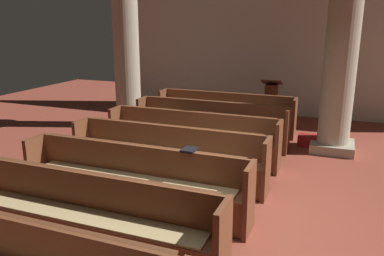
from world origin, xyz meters
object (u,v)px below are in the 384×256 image
Objects in this scene: pew_row_2 at (192,135)px; pillar_far_side at (126,48)px; pew_row_1 at (210,122)px; lectern at (271,104)px; hymn_book at (189,150)px; pew_row_5 at (83,214)px; kneeler_box_red at (308,141)px; pew_row_0 at (225,111)px; pew_row_3 at (167,153)px; pillar_aisle_side at (341,55)px; pew_row_4 at (133,178)px.

pillar_far_side is (-2.32, 1.78, 1.39)m from pew_row_2.
lectern is (0.83, 2.24, -0.01)m from pew_row_1.
pew_row_1 is at bearing 103.53° from hymn_book.
kneeler_box_red is (1.89, 4.80, -0.36)m from pew_row_5.
pew_row_0 is 1.00× the size of pew_row_3.
kneeler_box_red is at bearing 163.81° from pillar_aisle_side.
pew_row_5 is (0.00, -2.11, 0.00)m from pew_row_3.
pew_row_3 reaches higher than kneeler_box_red.
lectern is at bearing 81.33° from pew_row_4.
pillar_aisle_side is 3.91m from hymn_book.
pew_row_4 is at bearing 90.00° from pew_row_5.
lectern is (0.83, 5.41, -0.01)m from pew_row_4.
hymn_book is at bearing 15.14° from pew_row_4.
pew_row_4 is (0.00, -2.11, 0.00)m from pew_row_2.
pew_row_5 is (0.00, -5.29, 0.00)m from pew_row_0.
hymn_book is at bearing -50.63° from pillar_far_side.
pew_row_3 is at bearing -100.72° from lectern.
pew_row_1 is at bearing 90.00° from pew_row_4.
hymn_book is at bearing -69.54° from pew_row_2.
pew_row_0 is 2.72m from pillar_far_side.
lectern is at bearing 130.44° from pillar_aisle_side.
pew_row_0 is 1.06m from pew_row_1.
pew_row_3 is 1.20m from hymn_book.
pew_row_3 is at bearing 90.00° from pew_row_4.
lectern is (0.83, 6.47, -0.01)m from pew_row_5.
pew_row_4 is 0.89× the size of pillar_far_side.
pillar_aisle_side is (2.37, 2.55, 1.39)m from pew_row_3.
pew_row_0 is 2.81m from pillar_aisle_side.
pew_row_4 is 0.85m from hymn_book.
pew_row_2 is at bearing -90.00° from pew_row_1.
kneeler_box_red is (1.89, 2.69, -0.36)m from pew_row_3.
pew_row_0 is at bearing 90.00° from pew_row_1.
pew_row_4 is 4.21m from kneeler_box_red.
pew_row_1 is at bearing -90.00° from pew_row_0.
pew_row_3 is 0.89× the size of pillar_aisle_side.
pew_row_5 is at bearing -97.27° from lectern.
pew_row_3 is 15.00× the size of hymn_book.
pew_row_5 is 5.41m from pillar_aisle_side.
pew_row_2 is at bearing 90.00° from pew_row_5.
lectern is (0.83, 3.30, -0.01)m from pew_row_2.
pillar_aisle_side reaches higher than lectern.
pillar_far_side reaches higher than pew_row_2.
pew_row_1 is 1.00× the size of pew_row_5.
pillar_aisle_side is 2.76m from lectern.
pew_row_0 is 8.36× the size of kneeler_box_red.
pillar_aisle_side is 1.81m from kneeler_box_red.
hymn_book is at bearing -76.47° from pew_row_1.
pew_row_2 is 1.00× the size of pew_row_4.
lectern reaches higher than pew_row_5.
hymn_book reaches higher than kneeler_box_red.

